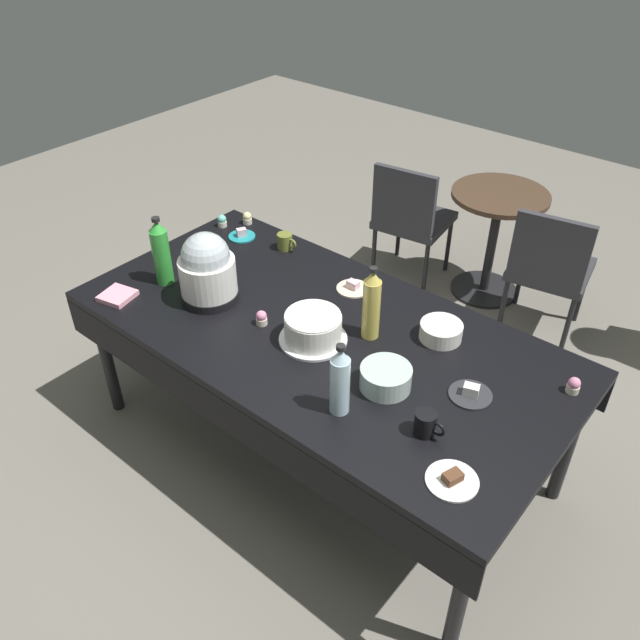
# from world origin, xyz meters

# --- Properties ---
(ground) EXTENTS (9.00, 9.00, 0.00)m
(ground) POSITION_xyz_m (0.00, 0.00, 0.00)
(ground) COLOR slate
(potluck_table) EXTENTS (2.20, 1.10, 0.75)m
(potluck_table) POSITION_xyz_m (0.00, 0.00, 0.69)
(potluck_table) COLOR black
(potluck_table) RESTS_ON ground
(frosted_layer_cake) EXTENTS (0.29, 0.29, 0.13)m
(frosted_layer_cake) POSITION_xyz_m (0.03, -0.08, 0.81)
(frosted_layer_cake) COLOR silver
(frosted_layer_cake) RESTS_ON potluck_table
(slow_cooker) EXTENTS (0.27, 0.27, 0.34)m
(slow_cooker) POSITION_xyz_m (-0.54, -0.14, 0.91)
(slow_cooker) COLOR black
(slow_cooker) RESTS_ON potluck_table
(glass_salad_bowl) EXTENTS (0.20, 0.20, 0.09)m
(glass_salad_bowl) POSITION_xyz_m (0.43, -0.12, 0.80)
(glass_salad_bowl) COLOR #B2C6BC
(glass_salad_bowl) RESTS_ON potluck_table
(ceramic_snack_bowl) EXTENTS (0.18, 0.18, 0.07)m
(ceramic_snack_bowl) POSITION_xyz_m (0.43, 0.28, 0.79)
(ceramic_snack_bowl) COLOR silver
(ceramic_snack_bowl) RESTS_ON potluck_table
(dessert_plate_cream) EXTENTS (0.16, 0.16, 0.05)m
(dessert_plate_cream) POSITION_xyz_m (-0.08, 0.34, 0.76)
(dessert_plate_cream) COLOR beige
(dessert_plate_cream) RESTS_ON potluck_table
(dessert_plate_teal) EXTENTS (0.14, 0.14, 0.05)m
(dessert_plate_teal) POSITION_xyz_m (-0.84, 0.35, 0.76)
(dessert_plate_teal) COLOR teal
(dessert_plate_teal) RESTS_ON potluck_table
(dessert_plate_white) EXTENTS (0.18, 0.18, 0.04)m
(dessert_plate_white) POSITION_xyz_m (0.87, -0.36, 0.76)
(dessert_plate_white) COLOR white
(dessert_plate_white) RESTS_ON potluck_table
(dessert_plate_charcoal) EXTENTS (0.17, 0.17, 0.05)m
(dessert_plate_charcoal) POSITION_xyz_m (0.71, 0.05, 0.76)
(dessert_plate_charcoal) COLOR #2D2D33
(dessert_plate_charcoal) RESTS_ON potluck_table
(cupcake_rose) EXTENTS (0.05, 0.05, 0.07)m
(cupcake_rose) POSITION_xyz_m (-1.01, 0.37, 0.78)
(cupcake_rose) COLOR beige
(cupcake_rose) RESTS_ON potluck_table
(cupcake_berry) EXTENTS (0.05, 0.05, 0.07)m
(cupcake_berry) POSITION_xyz_m (-0.96, -0.07, 0.78)
(cupcake_berry) COLOR beige
(cupcake_berry) RESTS_ON potluck_table
(cupcake_mint) EXTENTS (0.05, 0.05, 0.07)m
(cupcake_mint) POSITION_xyz_m (-0.95, 0.11, 0.78)
(cupcake_mint) COLOR beige
(cupcake_mint) RESTS_ON potluck_table
(cupcake_cocoa) EXTENTS (0.05, 0.05, 0.07)m
(cupcake_cocoa) POSITION_xyz_m (-0.22, -0.13, 0.78)
(cupcake_cocoa) COLOR beige
(cupcake_cocoa) RESTS_ON potluck_table
(cupcake_lemon) EXTENTS (0.05, 0.05, 0.07)m
(cupcake_lemon) POSITION_xyz_m (1.00, 0.32, 0.78)
(cupcake_lemon) COLOR beige
(cupcake_lemon) RESTS_ON potluck_table
(cupcake_vanilla) EXTENTS (0.05, 0.05, 0.07)m
(cupcake_vanilla) POSITION_xyz_m (-0.92, 0.48, 0.78)
(cupcake_vanilla) COLOR beige
(cupcake_vanilla) RESTS_ON potluck_table
(soda_bottle_ginger_ale) EXTENTS (0.08, 0.08, 0.34)m
(soda_bottle_ginger_ale) POSITION_xyz_m (0.19, 0.10, 0.91)
(soda_bottle_ginger_ale) COLOR gold
(soda_bottle_ginger_ale) RESTS_ON potluck_table
(soda_bottle_water) EXTENTS (0.07, 0.07, 0.31)m
(soda_bottle_water) POSITION_xyz_m (0.37, -0.33, 0.89)
(soda_bottle_water) COLOR silver
(soda_bottle_water) RESTS_ON potluck_table
(soda_bottle_lime_soda) EXTENTS (0.08, 0.08, 0.34)m
(soda_bottle_lime_soda) POSITION_xyz_m (-0.81, -0.18, 0.91)
(soda_bottle_lime_soda) COLOR green
(soda_bottle_lime_soda) RESTS_ON potluck_table
(coffee_mug_olive) EXTENTS (0.12, 0.08, 0.08)m
(coffee_mug_olive) POSITION_xyz_m (-0.58, 0.41, 0.79)
(coffee_mug_olive) COLOR olive
(coffee_mug_olive) RESTS_ON potluck_table
(coffee_mug_black) EXTENTS (0.12, 0.08, 0.10)m
(coffee_mug_black) POSITION_xyz_m (0.68, -0.23, 0.80)
(coffee_mug_black) COLOR black
(coffee_mug_black) RESTS_ON potluck_table
(paper_napkin_stack) EXTENTS (0.17, 0.17, 0.02)m
(paper_napkin_stack) POSITION_xyz_m (-0.87, -0.42, 0.76)
(paper_napkin_stack) COLOR pink
(paper_napkin_stack) RESTS_ON potluck_table
(maroon_chair_left) EXTENTS (0.50, 0.50, 0.85)m
(maroon_chair_left) POSITION_xyz_m (-0.54, 1.56, 0.49)
(maroon_chair_left) COLOR #333338
(maroon_chair_left) RESTS_ON ground
(maroon_chair_right) EXTENTS (0.51, 0.51, 0.85)m
(maroon_chair_right) POSITION_xyz_m (0.41, 1.56, 0.49)
(maroon_chair_right) COLOR #333338
(maroon_chair_right) RESTS_ON ground
(round_cafe_table) EXTENTS (0.60, 0.60, 0.72)m
(round_cafe_table) POSITION_xyz_m (-0.05, 1.79, 0.50)
(round_cafe_table) COLOR #473323
(round_cafe_table) RESTS_ON ground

